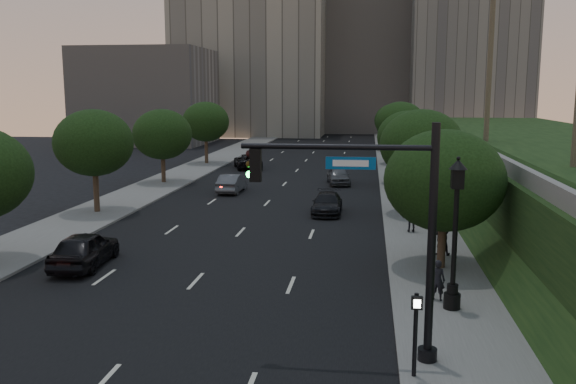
# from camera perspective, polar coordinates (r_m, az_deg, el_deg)

# --- Properties ---
(ground) EXTENTS (160.00, 160.00, 0.00)m
(ground) POSITION_cam_1_polar(r_m,az_deg,el_deg) (21.43, -12.42, -12.25)
(ground) COLOR black
(ground) RESTS_ON ground
(road_surface) EXTENTS (16.00, 140.00, 0.02)m
(road_surface) POSITION_cam_1_polar(r_m,az_deg,el_deg) (49.79, -0.64, 0.40)
(road_surface) COLOR black
(road_surface) RESTS_ON ground
(sidewalk_right) EXTENTS (4.50, 140.00, 0.15)m
(sidewalk_right) POSITION_cam_1_polar(r_m,az_deg,el_deg) (49.39, 11.21, 0.22)
(sidewalk_right) COLOR slate
(sidewalk_right) RESTS_ON ground
(sidewalk_left) EXTENTS (4.50, 140.00, 0.15)m
(sidewalk_left) POSITION_cam_1_polar(r_m,az_deg,el_deg) (52.23, -11.85, 0.69)
(sidewalk_left) COLOR slate
(sidewalk_left) RESTS_ON ground
(embankment) EXTENTS (18.00, 90.00, 4.00)m
(embankment) POSITION_cam_1_polar(r_m,az_deg,el_deg) (49.36, 25.17, 1.75)
(embankment) COLOR black
(embankment) RESTS_ON ground
(parapet_wall) EXTENTS (0.35, 90.00, 0.70)m
(parapet_wall) POSITION_cam_1_polar(r_m,az_deg,el_deg) (47.25, 15.47, 4.87)
(parapet_wall) COLOR slate
(parapet_wall) RESTS_ON embankment
(office_block_left) EXTENTS (26.00, 20.00, 32.00)m
(office_block_left) POSITION_cam_1_polar(r_m,az_deg,el_deg) (112.94, -3.28, 13.58)
(office_block_left) COLOR gray
(office_block_left) RESTS_ON ground
(office_block_mid) EXTENTS (22.00, 18.00, 26.00)m
(office_block_mid) POSITION_cam_1_polar(r_m,az_deg,el_deg) (120.78, 7.22, 11.83)
(office_block_mid) COLOR #9F9992
(office_block_mid) RESTS_ON ground
(office_block_right) EXTENTS (20.00, 22.00, 36.00)m
(office_block_right) POSITION_cam_1_polar(r_m,az_deg,el_deg) (116.36, 16.42, 14.09)
(office_block_right) COLOR gray
(office_block_right) RESTS_ON ground
(office_block_filler) EXTENTS (18.00, 16.00, 14.00)m
(office_block_filler) POSITION_cam_1_polar(r_m,az_deg,el_deg) (94.62, -13.02, 8.70)
(office_block_filler) COLOR #9F9992
(office_block_filler) RESTS_ON ground
(tree_right_a) EXTENTS (5.20, 5.20, 6.24)m
(tree_right_a) POSITION_cam_1_polar(r_m,az_deg,el_deg) (27.14, 14.42, 1.06)
(tree_right_a) COLOR #38281C
(tree_right_a) RESTS_ON ground
(tree_right_b) EXTENTS (5.20, 5.20, 6.74)m
(tree_right_b) POSITION_cam_1_polar(r_m,az_deg,el_deg) (38.95, 12.39, 4.33)
(tree_right_b) COLOR #38281C
(tree_right_b) RESTS_ON ground
(tree_right_c) EXTENTS (5.20, 5.20, 6.24)m
(tree_right_c) POSITION_cam_1_polar(r_m,az_deg,el_deg) (51.92, 11.20, 5.05)
(tree_right_c) COLOR #38281C
(tree_right_c) RESTS_ON ground
(tree_right_d) EXTENTS (5.20, 5.20, 6.74)m
(tree_right_d) POSITION_cam_1_polar(r_m,az_deg,el_deg) (65.84, 10.47, 6.40)
(tree_right_d) COLOR #38281C
(tree_right_d) RESTS_ON ground
(tree_right_e) EXTENTS (5.20, 5.20, 6.24)m
(tree_right_e) POSITION_cam_1_polar(r_m,az_deg,el_deg) (80.83, 9.94, 6.60)
(tree_right_e) COLOR #38281C
(tree_right_e) RESTS_ON ground
(tree_left_b) EXTENTS (5.00, 5.00, 6.71)m
(tree_left_b) POSITION_cam_1_polar(r_m,az_deg,el_deg) (40.69, -17.72, 4.40)
(tree_left_b) COLOR #38281C
(tree_left_b) RESTS_ON ground
(tree_left_c) EXTENTS (5.00, 5.00, 6.34)m
(tree_left_c) POSITION_cam_1_polar(r_m,az_deg,el_deg) (52.73, -11.69, 5.30)
(tree_left_c) COLOR #38281C
(tree_left_c) RESTS_ON ground
(tree_left_d) EXTENTS (5.00, 5.00, 6.71)m
(tree_left_d) POSITION_cam_1_polar(r_m,az_deg,el_deg) (66.07, -7.70, 6.53)
(tree_left_d) COLOR #38281C
(tree_left_d) RESTS_ON ground
(traffic_signal_mast) EXTENTS (5.68, 0.56, 7.00)m
(traffic_signal_mast) POSITION_cam_1_polar(r_m,az_deg,el_deg) (17.49, 9.73, -4.49)
(traffic_signal_mast) COLOR black
(traffic_signal_mast) RESTS_ON ground
(street_lamp) EXTENTS (0.64, 0.64, 5.62)m
(street_lamp) POSITION_cam_1_polar(r_m,az_deg,el_deg) (22.25, 15.33, -4.43)
(street_lamp) COLOR black
(street_lamp) RESTS_ON ground
(pedestrian_signal) EXTENTS (0.30, 0.33, 2.50)m
(pedestrian_signal) POSITION_cam_1_polar(r_m,az_deg,el_deg) (17.11, 11.86, -12.29)
(pedestrian_signal) COLOR black
(pedestrian_signal) RESTS_ON ground
(sedan_near_left) EXTENTS (2.26, 4.90, 1.63)m
(sedan_near_left) POSITION_cam_1_polar(r_m,az_deg,el_deg) (29.00, -18.50, -5.08)
(sedan_near_left) COLOR black
(sedan_near_left) RESTS_ON ground
(sedan_mid_left) EXTENTS (1.60, 4.46, 1.46)m
(sedan_mid_left) POSITION_cam_1_polar(r_m,az_deg,el_deg) (47.71, -5.27, 0.84)
(sedan_mid_left) COLOR #525358
(sedan_mid_left) RESTS_ON ground
(sedan_far_left) EXTENTS (4.01, 5.87, 1.49)m
(sedan_far_left) POSITION_cam_1_polar(r_m,az_deg,el_deg) (62.31, -3.79, 2.89)
(sedan_far_left) COLOR black
(sedan_far_left) RESTS_ON ground
(sedan_near_right) EXTENTS (1.88, 4.57, 1.32)m
(sedan_near_right) POSITION_cam_1_polar(r_m,az_deg,el_deg) (39.35, 3.68, -1.08)
(sedan_near_right) COLOR black
(sedan_near_right) RESTS_ON ground
(sedan_far_right) EXTENTS (2.39, 4.56, 1.48)m
(sedan_far_right) POSITION_cam_1_polar(r_m,az_deg,el_deg) (51.77, 4.74, 1.53)
(sedan_far_right) COLOR #4C4F53
(sedan_far_right) RESTS_ON ground
(pedestrian_a) EXTENTS (0.65, 0.53, 1.54)m
(pedestrian_a) POSITION_cam_1_polar(r_m,az_deg,el_deg) (23.46, 13.82, -8.00)
(pedestrian_a) COLOR black
(pedestrian_a) RESTS_ON sidewalk_right
(pedestrian_b) EXTENTS (0.96, 0.76, 1.93)m
(pedestrian_b) POSITION_cam_1_polar(r_m,az_deg,el_deg) (29.77, 14.10, -3.90)
(pedestrian_b) COLOR black
(pedestrian_b) RESTS_ON sidewalk_right
(pedestrian_c) EXTENTS (1.01, 0.50, 1.67)m
(pedestrian_c) POSITION_cam_1_polar(r_m,az_deg,el_deg) (34.17, 11.52, -2.32)
(pedestrian_c) COLOR black
(pedestrian_c) RESTS_ON sidewalk_right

